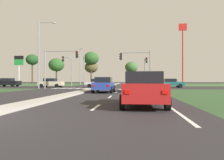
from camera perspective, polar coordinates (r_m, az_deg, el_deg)
ground_plane at (r=35.88m, az=-2.54°, el=-2.02°), size 200.00×200.00×0.00m
grass_verge_far_left at (r=67.38m, az=-21.34°, el=-1.10°), size 35.00×35.00×0.01m
grass_verge_far_right at (r=63.36m, az=24.46°, el=-1.16°), size 35.00×35.00×0.01m
median_island_near at (r=17.32m, az=-11.63°, el=-3.90°), size 1.20×22.00×0.14m
median_island_far at (r=60.72m, az=0.85°, el=-1.15°), size 1.20×36.00×0.14m
lane_dash_near at (r=9.40m, az=-4.50°, el=-7.55°), size 0.14×2.00×0.01m
lane_dash_second at (r=15.31m, az=-0.50°, el=-4.65°), size 0.14×2.00×0.01m
lane_dash_third at (r=21.27m, az=1.26°, el=-3.36°), size 0.14×2.00×0.01m
lane_dash_fourth at (r=27.25m, az=2.24°, el=-2.63°), size 0.14×2.00×0.01m
edge_line_right at (r=17.62m, az=11.27°, el=-4.04°), size 0.14×24.00×0.01m
stop_bar_near at (r=28.55m, az=3.00°, el=-2.52°), size 6.40×0.50×0.01m
crosswalk_bar_near at (r=32.44m, az=-15.15°, el=-2.22°), size 0.70×2.80×0.01m
crosswalk_bar_second at (r=32.05m, az=-13.23°, el=-2.25°), size 0.70×2.80×0.01m
crosswalk_bar_third at (r=31.70m, az=-11.26°, el=-2.27°), size 0.70×2.80×0.01m
crosswalk_bar_fourth at (r=31.38m, az=-9.25°, el=-2.29°), size 0.70×2.80×0.01m
crosswalk_bar_fifth at (r=31.10m, az=-7.20°, el=-2.31°), size 0.70×2.80×0.01m
crosswalk_bar_sixth at (r=30.87m, az=-5.12°, el=-2.33°), size 0.70×2.80×0.01m
crosswalk_bar_seventh at (r=30.67m, az=-3.01°, el=-2.35°), size 0.70×2.80×0.01m
car_beige_near at (r=36.59m, az=-16.56°, el=-0.74°), size 4.19×1.98×1.56m
car_red_second at (r=9.91m, az=8.59°, el=-2.42°), size 2.06×4.29×1.61m
car_blue_third at (r=20.81m, az=-2.25°, el=-1.28°), size 1.97×4.41×1.53m
car_silver_fourth at (r=34.86m, az=-3.73°, el=-0.84°), size 4.51×2.01×1.47m
car_black_fifth at (r=44.11m, az=-26.85°, el=-0.58°), size 4.44×2.05×1.62m
car_white_sixth at (r=22.22m, az=6.78°, el=-1.26°), size 2.02×4.34×1.49m
car_navy_seventh at (r=62.93m, az=-1.00°, el=-0.45°), size 2.07×4.30×1.57m
car_teal_eighth at (r=35.59m, az=15.96°, el=-0.81°), size 4.15×1.95×1.48m
traffic_signal_near_right at (r=29.01m, az=7.36°, el=4.78°), size 4.42×0.32×5.34m
traffic_signal_far_left at (r=42.13m, az=-11.94°, el=3.88°), size 0.32×5.69×5.92m
traffic_signal_far_right at (r=40.18m, az=9.22°, el=3.73°), size 0.32×5.60×5.55m
traffic_signal_near_left at (r=31.00m, az=-14.96°, el=4.97°), size 5.11×0.32×5.70m
street_lamp_second at (r=32.37m, az=-19.26°, el=7.50°), size 2.75×0.28×9.81m
street_lamp_third at (r=55.12m, az=-8.70°, el=4.19°), size 1.40×1.49×9.61m
street_lamp_fourth at (r=59.41m, az=-7.83°, el=3.46°), size 1.51×1.80×8.68m
pedestrian_at_median at (r=46.71m, az=-0.48°, el=-0.02°), size 0.34×0.34×1.84m
fastfood_pole_sign at (r=51.61m, az=18.99°, el=10.06°), size 1.80×0.40×14.45m
fuel_price_totem at (r=43.94m, az=-24.38°, el=4.04°), size 1.80×0.24×5.98m
treeline_near at (r=70.86m, az=-21.20°, el=5.18°), size 3.99×3.99×9.50m
treeline_second at (r=69.76m, az=-15.14°, el=4.04°), size 5.03×5.03×8.38m
treeline_third at (r=65.11m, az=-5.78°, el=3.50°), size 4.15×4.15×7.07m
treeline_fourth at (r=64.04m, az=-5.80°, el=5.92°), size 4.72×4.72×9.96m
treeline_fifth at (r=66.60m, az=5.39°, el=3.51°), size 4.15×4.15×7.18m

